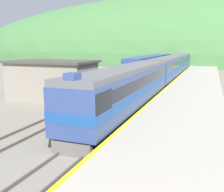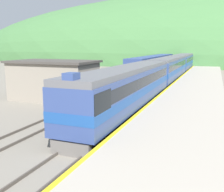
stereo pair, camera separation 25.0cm
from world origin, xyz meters
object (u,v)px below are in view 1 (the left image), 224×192
Objects in this scene: carriage_second at (167,69)px; carriage_third at (181,62)px; siding_train at (151,65)px; carriage_fourth at (189,58)px; express_train_lead_car at (128,88)px.

carriage_second and carriage_third have the same top height.
siding_train is (-4.61, -11.90, -0.18)m from carriage_third.
carriage_third is (0.00, 21.04, 0.00)m from carriage_second.
express_train_lead_car is at bearing -90.00° from carriage_fourth.
carriage_third and carriage_fourth have the same top height.
express_train_lead_car is 1.02× the size of carriage_second.
siding_train is (-4.61, 30.64, -0.20)m from express_train_lead_car.
carriage_third is (0.00, 42.54, -0.01)m from express_train_lead_car.
carriage_second is 1.00× the size of carriage_third.
carriage_second and carriage_fourth have the same top height.
express_train_lead_car reaches higher than carriage_second.
carriage_second is at bearing -63.21° from siding_train.
siding_train is (-4.61, 9.13, -0.18)m from carriage_second.
siding_train is at bearing -97.97° from carriage_fourth.
carriage_second is 1.00× the size of carriage_fourth.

